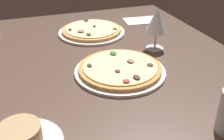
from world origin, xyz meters
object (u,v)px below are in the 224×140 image
Objects in this scene: pizza_main at (120,69)px; paper_menu at (142,20)px; wine_glass_near at (157,21)px; ramekin_on_saucer at (21,140)px; pizza_side at (92,31)px.

pizza_main is 1.70× the size of paper_menu.
pizza_main is 25.69cm from wine_glass_near.
ramekin_on_saucer is at bearing 144.04° from paper_menu.
wine_glass_near is at bearing -141.33° from pizza_side.
ramekin_on_saucer reaches higher than paper_menu.
pizza_side is 69.44cm from ramekin_on_saucer.
ramekin_on_saucer is 1.10× the size of wine_glass_near.
pizza_main is at bearing 179.31° from pizza_side.
wine_glass_near is 0.94× the size of paper_menu.
pizza_side is 32.22cm from wine_glass_near.
paper_menu is (32.39, -9.49, -11.22)cm from wine_glass_near.
ramekin_on_saucer is (-24.17, 32.23, 0.99)cm from pizza_main.
paper_menu is (69.78, -61.27, -2.06)cm from ramekin_on_saucer.
pizza_main is 1.65× the size of ramekin_on_saucer.
wine_glass_near is (-23.87, -19.11, 10.16)cm from pizza_side.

